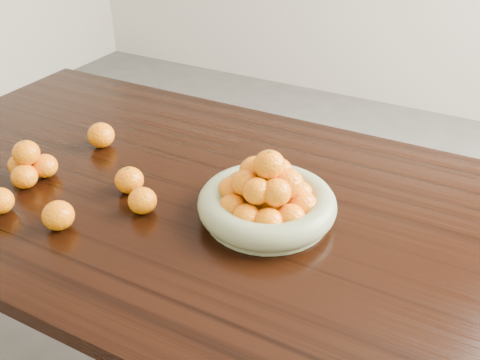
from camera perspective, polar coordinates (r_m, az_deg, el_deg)
The scene contains 7 objects.
dining_table at distance 1.35m, azimuth -1.30°, elevation -5.22°, with size 2.00×1.00×0.75m.
fruit_bowl at distance 1.22m, azimuth 2.87°, elevation -2.08°, with size 0.32×0.32×0.17m.
orange_pyramid at distance 1.46m, azimuth -21.58°, elevation 1.52°, with size 0.12×0.13×0.11m.
loose_orange_0 at distance 1.34m, azimuth -11.73°, elevation -0.01°, with size 0.07×0.07×0.07m, color orange.
loose_orange_1 at distance 1.26m, azimuth -18.82°, elevation -3.59°, with size 0.07×0.07×0.07m, color orange.
loose_orange_2 at distance 1.26m, azimuth -10.37°, elevation -2.18°, with size 0.07×0.07×0.06m, color orange.
loose_orange_3 at distance 1.57m, azimuth -14.61°, elevation 4.65°, with size 0.08×0.08×0.07m, color orange.
Camera 1 is at (0.53, -0.94, 1.48)m, focal length 40.00 mm.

